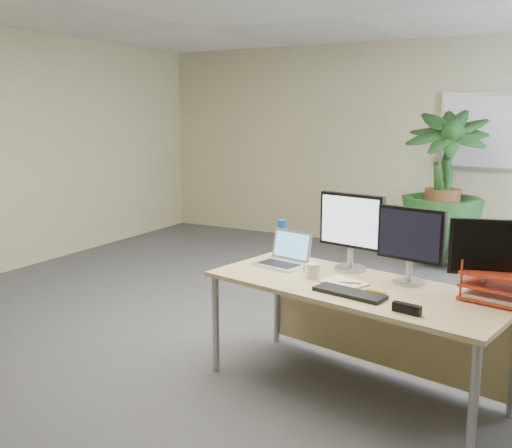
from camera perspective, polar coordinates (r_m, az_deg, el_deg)
The scene contains 17 objects.
floor at distance 4.42m, azimuth -0.85°, elevation -12.58°, with size 8.00×8.00×0.00m, color #48494E.
back_wall at distance 7.80m, azimuth 13.91°, elevation 7.58°, with size 7.00×0.04×2.70m, color tan.
whiteboard at distance 7.53m, azimuth 22.84°, elevation 8.47°, with size 1.30×0.04×0.95m.
desk at distance 3.76m, azimuth 10.58°, elevation -7.84°, with size 1.98×1.14×0.72m.
floor_plant at distance 6.93m, azimuth 18.10°, elevation 1.99°, with size 0.84×0.84×1.50m, color #143815.
monitor_left at distance 3.89m, azimuth 9.50°, elevation -0.27°, with size 0.47×0.21×0.53m.
monitor_right at distance 3.67m, azimuth 15.19°, elevation -1.58°, with size 0.43×0.20×0.48m.
monitor_dark at distance 3.49m, azimuth 22.09°, elevation -2.77°, with size 0.41×0.19×0.47m.
laptop at distance 4.04m, azimuth 2.89°, elevation -3.25°, with size 0.37×0.34×0.23m.
keyboard at distance 3.42m, azimuth 9.33°, elevation -6.81°, with size 0.43×0.14×0.02m, color black.
coffee_mug at distance 3.72m, azimuth 5.69°, elevation -4.68°, with size 0.12×0.09×0.10m.
spiral_notebook at distance 3.64m, azimuth 8.75°, elevation -5.83°, with size 0.26×0.20×0.01m, color silver.
orange_pen at distance 3.61m, azimuth 9.47°, elevation -5.82°, with size 0.01×0.01×0.13m, color orange.
yellow_highlighter at distance 3.50m, azimuth 11.94°, elevation -6.58°, with size 0.02×0.02×0.12m, color yellow.
water_bottle at distance 4.24m, azimuth 2.60°, elevation -1.52°, with size 0.07×0.07×0.28m.
letter_tray at distance 3.53m, azimuth 22.87°, elevation -5.95°, with size 0.40×0.33×0.16m.
stapler at distance 3.18m, azimuth 14.84°, elevation -8.17°, with size 0.16×0.04×0.05m, color black.
Camera 1 is at (2.00, -3.52, 1.76)m, focal length 40.00 mm.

